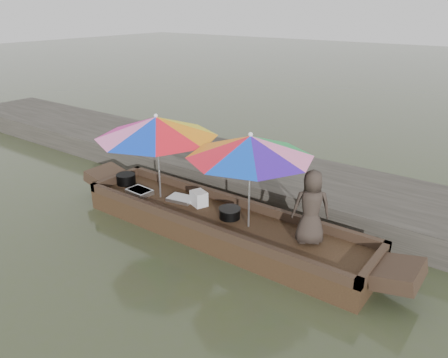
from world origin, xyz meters
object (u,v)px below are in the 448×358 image
Objects in this scene: tray_scallop at (181,199)px; umbrella_stern at (249,182)px; cooking_pot at (126,179)px; supply_bag at (199,198)px; umbrella_bow at (158,157)px; tray_crayfish at (139,192)px; charcoal_grill at (230,213)px; boat_hull at (220,226)px; vendor at (311,207)px.

tray_scallop is 0.24× the size of umbrella_stern.
umbrella_stern reaches higher than tray_scallop.
tray_scallop is at bearing 2.17° from cooking_pot.
supply_bag is 0.13× the size of umbrella_bow.
charcoal_grill reaches higher than tray_crayfish.
umbrella_stern is (2.92, -0.06, 0.68)m from cooking_pot.
umbrella_stern is at bearing -1.09° from cooking_pot.
umbrella_bow is at bearing 180.00° from boat_hull.
boat_hull is 14.12× the size of cooking_pot.
supply_bag is 2.17m from vendor.
cooking_pot is 1.78m from supply_bag.
tray_scallop is 0.21× the size of umbrella_bow.
vendor is 0.53× the size of umbrella_bow.
supply_bag is (0.39, 0.04, 0.10)m from tray_scallop.
umbrella_bow is (-2.92, -0.13, 0.21)m from vendor.
cooking_pot is at bearing 176.79° from umbrella_bow.
umbrella_bow is 1.93m from umbrella_stern.
umbrella_stern is at bearing -25.40° from vendor.
vendor is at bearing 2.67° from charcoal_grill.
tray_scallop is 1.33× the size of charcoal_grill.
umbrella_stern reaches higher than boat_hull.
boat_hull is at bearing 4.62° from tray_crayfish.
boat_hull is 0.30m from charcoal_grill.
tray_scallop is 1.65× the size of supply_bag.
tray_scallop is at bearing 175.94° from umbrella_stern.
tray_scallop reaches higher than boat_hull.
umbrella_bow is (-1.52, -0.07, 0.69)m from charcoal_grill.
vendor is at bearing 0.57° from tray_scallop.
supply_bag is 1.32m from umbrella_stern.
tray_crayfish is 0.24× the size of umbrella_stern.
charcoal_grill is 1.67m from umbrella_bow.
cooking_pot reaches higher than tray_crayfish.
umbrella_bow and umbrella_stern have the same top height.
umbrella_bow is (0.40, 0.14, 0.73)m from tray_crayfish.
cooking_pot is at bearing -177.07° from supply_bag.
boat_hull is at bearing -154.31° from charcoal_grill.
umbrella_bow reaches higher than vendor.
umbrella_stern is at bearing 0.00° from boat_hull.
tray_crayfish is at bearing -162.71° from tray_scallop.
tray_scallop is at bearing 177.90° from charcoal_grill.
boat_hull is at bearing -6.38° from tray_scallop.
supply_bag is (-0.58, 0.15, 0.30)m from boat_hull.
vendor is (3.32, 0.28, 0.52)m from tray_crayfish.
umbrella_bow reaches higher than boat_hull.
charcoal_grill is at bearing -6.23° from supply_bag.
umbrella_stern reaches higher than vendor.
supply_bag is (-0.72, 0.08, 0.05)m from charcoal_grill.
umbrella_stern is (0.56, 0.00, 0.95)m from boat_hull.
vendor reaches higher than cooking_pot.
umbrella_bow is 1.10× the size of umbrella_stern.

